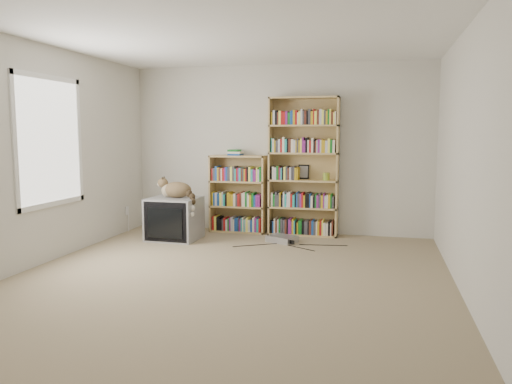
% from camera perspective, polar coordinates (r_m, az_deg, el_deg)
% --- Properties ---
extents(floor, '(4.50, 5.00, 0.01)m').
position_cam_1_polar(floor, '(5.29, -2.91, -9.68)').
color(floor, gray).
rests_on(floor, ground).
extents(wall_back, '(4.50, 0.02, 2.50)m').
position_cam_1_polar(wall_back, '(7.50, 2.61, 4.88)').
color(wall_back, beige).
rests_on(wall_back, floor).
extents(wall_front, '(4.50, 0.02, 2.50)m').
position_cam_1_polar(wall_front, '(2.79, -18.14, 1.32)').
color(wall_front, beige).
rests_on(wall_front, floor).
extents(wall_left, '(0.02, 5.00, 2.50)m').
position_cam_1_polar(wall_left, '(6.12, -23.61, 3.89)').
color(wall_left, beige).
rests_on(wall_left, floor).
extents(wall_right, '(0.02, 5.00, 2.50)m').
position_cam_1_polar(wall_right, '(4.92, 23.01, 3.35)').
color(wall_right, beige).
rests_on(wall_right, floor).
extents(ceiling, '(4.50, 5.00, 0.02)m').
position_cam_1_polar(ceiling, '(5.17, -3.08, 17.94)').
color(ceiling, white).
rests_on(ceiling, wall_back).
extents(window, '(0.02, 1.22, 1.52)m').
position_cam_1_polar(window, '(6.27, -22.48, 5.37)').
color(window, white).
rests_on(window, wall_left).
extents(crt_tv, '(0.69, 0.64, 0.59)m').
position_cam_1_polar(crt_tv, '(7.14, -9.27, -3.01)').
color(crt_tv, gray).
rests_on(crt_tv, floor).
extents(cat, '(0.64, 0.44, 0.49)m').
position_cam_1_polar(cat, '(7.04, -8.78, -0.01)').
color(cat, '#3D2B19').
rests_on(cat, crt_tv).
extents(bookcase_tall, '(1.00, 0.30, 2.01)m').
position_cam_1_polar(bookcase_tall, '(7.31, 5.47, 2.44)').
color(bookcase_tall, tan).
rests_on(bookcase_tall, floor).
extents(bookcase_short, '(0.84, 0.30, 1.16)m').
position_cam_1_polar(bookcase_short, '(7.56, -2.02, -0.57)').
color(bookcase_short, tan).
rests_on(bookcase_short, floor).
extents(book_stack, '(0.21, 0.27, 0.09)m').
position_cam_1_polar(book_stack, '(7.52, -2.44, 4.54)').
color(book_stack, '#A81617').
rests_on(book_stack, bookcase_short).
extents(green_mug, '(0.10, 0.10, 0.11)m').
position_cam_1_polar(green_mug, '(7.26, 8.04, 1.77)').
color(green_mug, '#8CA930').
rests_on(green_mug, bookcase_tall).
extents(framed_print, '(0.16, 0.05, 0.21)m').
position_cam_1_polar(framed_print, '(7.39, 5.47, 2.31)').
color(framed_print, black).
rests_on(framed_print, bookcase_tall).
extents(dvd_player, '(0.46, 0.40, 0.09)m').
position_cam_1_polar(dvd_player, '(6.91, 2.99, -5.37)').
color(dvd_player, '#A0A1A5').
rests_on(dvd_player, floor).
extents(wall_outlet, '(0.01, 0.08, 0.13)m').
position_cam_1_polar(wall_outlet, '(7.84, -14.52, -2.07)').
color(wall_outlet, silver).
rests_on(wall_outlet, wall_left).
extents(floor_cables, '(1.20, 0.70, 0.01)m').
position_cam_1_polar(floor_cables, '(6.91, 3.90, -5.71)').
color(floor_cables, black).
rests_on(floor_cables, floor).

